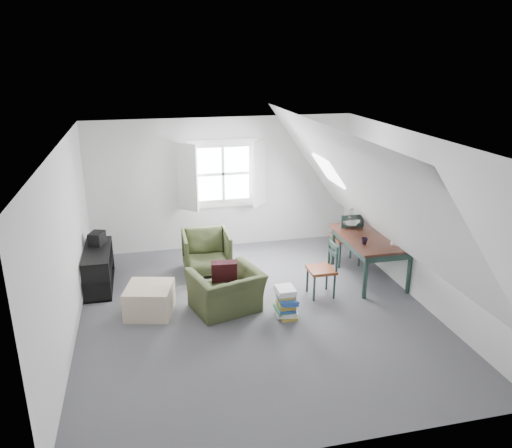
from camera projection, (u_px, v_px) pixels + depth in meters
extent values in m
plane|color=#4D4C51|center=(256.00, 311.00, 7.34)|extent=(5.50, 5.50, 0.00)
plane|color=white|center=(256.00, 142.00, 6.52)|extent=(5.50, 5.50, 0.00)
plane|color=silver|center=(223.00, 184.00, 9.46)|extent=(5.00, 0.00, 5.00)
plane|color=silver|center=(326.00, 335.00, 4.40)|extent=(5.00, 0.00, 5.00)
plane|color=silver|center=(66.00, 247.00, 6.39)|extent=(0.00, 5.50, 5.50)
plane|color=silver|center=(418.00, 219.00, 7.46)|extent=(0.00, 5.50, 5.50)
plane|color=white|center=(139.00, 203.00, 6.42)|extent=(3.19, 5.50, 4.48)
plane|color=white|center=(362.00, 189.00, 7.09)|extent=(3.19, 5.50, 4.48)
cube|color=white|center=(223.00, 174.00, 9.38)|extent=(1.30, 0.04, 1.30)
cube|color=white|center=(187.00, 178.00, 9.08)|extent=(0.35, 0.35, 1.25)
cube|color=white|center=(260.00, 174.00, 9.37)|extent=(0.35, 0.35, 1.25)
cube|color=white|center=(223.00, 174.00, 9.37)|extent=(1.00, 0.02, 1.00)
cube|color=white|center=(223.00, 174.00, 9.35)|extent=(1.08, 0.04, 0.05)
cube|color=white|center=(223.00, 174.00, 9.35)|extent=(0.05, 0.04, 1.08)
cube|color=white|center=(329.00, 171.00, 8.30)|extent=(0.35, 0.75, 0.47)
imported|color=#384120|center=(227.00, 310.00, 7.38)|extent=(1.15, 1.07, 0.62)
imported|color=#384120|center=(207.00, 272.00, 8.66)|extent=(0.79, 0.81, 0.73)
cube|color=#380F16|center=(224.00, 272.00, 7.34)|extent=(0.40, 0.26, 0.39)
cube|color=#BEA991|center=(150.00, 300.00, 7.23)|extent=(0.78, 0.78, 0.43)
cube|color=#341912|center=(370.00, 237.00, 8.20)|extent=(0.90, 1.50, 0.04)
cube|color=#203630|center=(370.00, 242.00, 8.23)|extent=(0.80, 1.40, 0.12)
cylinder|color=#203630|center=(365.00, 277.00, 7.63)|extent=(0.07, 0.07, 0.71)
cylinder|color=#203630|center=(409.00, 273.00, 7.79)|extent=(0.07, 0.07, 0.71)
cylinder|color=#203630|center=(333.00, 246.00, 8.86)|extent=(0.07, 0.07, 0.71)
cylinder|color=#203630|center=(371.00, 242.00, 9.02)|extent=(0.07, 0.07, 0.71)
sphere|color=silver|center=(351.00, 221.00, 8.53)|extent=(0.23, 0.23, 0.23)
cylinder|color=silver|center=(352.00, 213.00, 8.49)|extent=(0.07, 0.07, 0.13)
cylinder|color=black|center=(362.00, 219.00, 8.68)|extent=(0.07, 0.07, 0.23)
cylinder|color=#3F2D1E|center=(363.00, 205.00, 8.60)|extent=(0.03, 0.05, 0.41)
cylinder|color=#3F2D1E|center=(364.00, 205.00, 8.61)|extent=(0.04, 0.06, 0.41)
cylinder|color=#3F2D1E|center=(363.00, 205.00, 8.59)|extent=(0.05, 0.07, 0.41)
imported|color=black|center=(364.00, 244.00, 7.86)|extent=(0.13, 0.13, 0.10)
cube|color=white|center=(395.00, 244.00, 7.82)|extent=(0.13, 0.11, 0.04)
cube|color=brown|center=(346.00, 237.00, 8.87)|extent=(0.46, 0.46, 0.05)
cylinder|color=#203630|center=(351.00, 246.00, 9.17)|extent=(0.04, 0.04, 0.47)
cylinder|color=#203630|center=(359.00, 254.00, 8.82)|extent=(0.04, 0.04, 0.47)
cylinder|color=#203630|center=(332.00, 248.00, 9.09)|extent=(0.04, 0.04, 0.47)
cylinder|color=#203630|center=(340.00, 256.00, 8.74)|extent=(0.04, 0.04, 0.47)
cylinder|color=#203630|center=(362.00, 228.00, 8.64)|extent=(0.04, 0.04, 0.49)
cylinder|color=#203630|center=(342.00, 229.00, 8.56)|extent=(0.04, 0.04, 0.49)
cube|color=#203630|center=(353.00, 218.00, 8.53)|extent=(0.37, 0.03, 0.09)
cube|color=#203630|center=(352.00, 225.00, 8.58)|extent=(0.37, 0.03, 0.07)
cube|color=brown|center=(321.00, 270.00, 7.70)|extent=(0.40, 0.40, 0.05)
cylinder|color=#203630|center=(307.00, 280.00, 7.89)|extent=(0.03, 0.03, 0.41)
cylinder|color=#203630|center=(327.00, 278.00, 7.96)|extent=(0.03, 0.03, 0.41)
cylinder|color=#203630|center=(314.00, 289.00, 7.59)|extent=(0.03, 0.03, 0.41)
cylinder|color=#203630|center=(334.00, 286.00, 7.66)|extent=(0.03, 0.03, 0.41)
cylinder|color=#203630|center=(329.00, 252.00, 7.82)|extent=(0.03, 0.03, 0.43)
cylinder|color=#203630|center=(337.00, 260.00, 7.52)|extent=(0.03, 0.03, 0.43)
cube|color=#203630|center=(334.00, 246.00, 7.61)|extent=(0.03, 0.33, 0.08)
cube|color=#203630|center=(333.00, 253.00, 7.65)|extent=(0.03, 0.33, 0.06)
cube|color=black|center=(101.00, 285.00, 8.15)|extent=(0.41, 1.23, 0.03)
cube|color=black|center=(99.00, 268.00, 8.05)|extent=(0.41, 1.23, 0.03)
cube|color=black|center=(97.00, 251.00, 7.95)|extent=(0.41, 1.23, 0.03)
cube|color=black|center=(96.00, 284.00, 7.50)|extent=(0.41, 0.03, 0.62)
cube|color=black|center=(101.00, 254.00, 8.60)|extent=(0.41, 0.03, 0.62)
cube|color=#264C99|center=(98.00, 288.00, 7.78)|extent=(0.18, 0.21, 0.23)
cube|color=red|center=(100.00, 276.00, 8.21)|extent=(0.18, 0.25, 0.23)
cube|color=white|center=(97.00, 266.00, 7.82)|extent=(0.18, 0.23, 0.21)
cube|color=black|center=(97.00, 239.00, 8.15)|extent=(0.29, 0.33, 0.22)
cube|color=#B29933|center=(287.00, 315.00, 7.19)|extent=(0.24, 0.31, 0.04)
cube|color=white|center=(285.00, 313.00, 7.19)|extent=(0.30, 0.34, 0.04)
cube|color=white|center=(288.00, 311.00, 7.16)|extent=(0.25, 0.34, 0.04)
cube|color=#337F4C|center=(284.00, 309.00, 7.14)|extent=(0.25, 0.32, 0.03)
cube|color=#264C99|center=(286.00, 307.00, 7.12)|extent=(0.28, 0.35, 0.03)
cube|color=#B29933|center=(286.00, 305.00, 7.13)|extent=(0.24, 0.31, 0.03)
cube|color=#B29933|center=(286.00, 302.00, 7.14)|extent=(0.28, 0.34, 0.04)
cube|color=#264C99|center=(289.00, 301.00, 7.09)|extent=(0.28, 0.35, 0.04)
cube|color=#264C99|center=(287.00, 298.00, 7.07)|extent=(0.28, 0.34, 0.04)
cube|color=#B29933|center=(286.00, 294.00, 7.11)|extent=(0.25, 0.32, 0.04)
cube|color=white|center=(285.00, 292.00, 7.09)|extent=(0.26, 0.30, 0.05)
cube|color=white|center=(285.00, 289.00, 7.08)|extent=(0.26, 0.31, 0.04)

